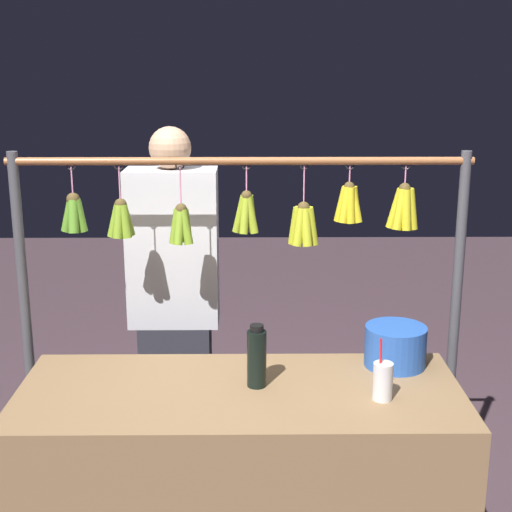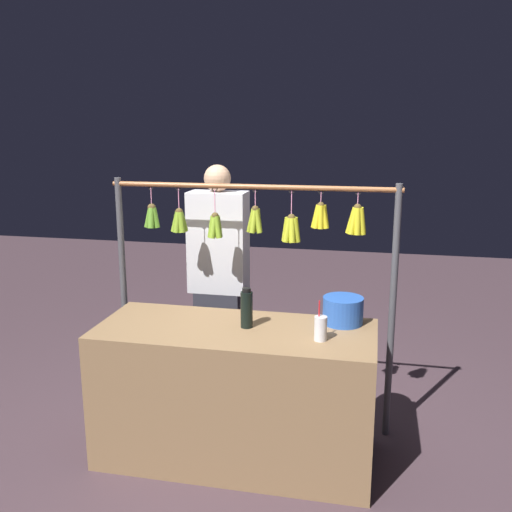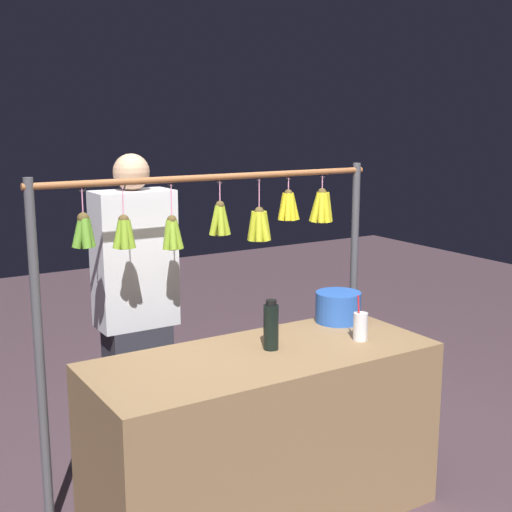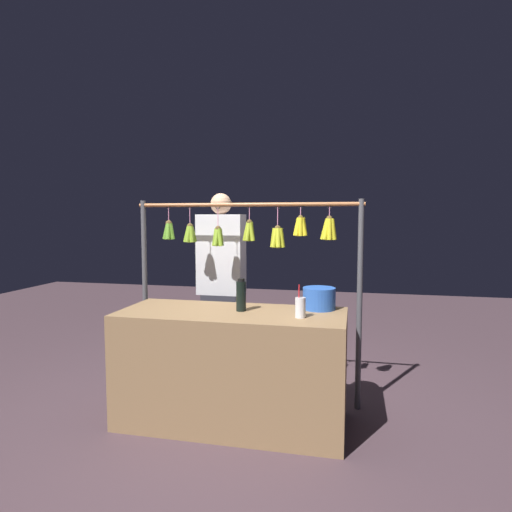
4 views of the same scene
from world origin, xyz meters
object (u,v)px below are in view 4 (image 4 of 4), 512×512
object	(u,v)px
water_bottle	(241,296)
blue_bucket	(319,298)
vendor_person	(222,290)
drink_cup	(300,307)

from	to	relation	value
water_bottle	blue_bucket	size ratio (longest dim) A/B	0.99
water_bottle	vendor_person	size ratio (longest dim) A/B	0.14
vendor_person	water_bottle	bearing A→B (deg)	116.99
blue_bucket	water_bottle	bearing A→B (deg)	18.73
water_bottle	blue_bucket	world-z (taller)	water_bottle
blue_bucket	drink_cup	size ratio (longest dim) A/B	1.07
blue_bucket	vendor_person	size ratio (longest dim) A/B	0.14
water_bottle	drink_cup	size ratio (longest dim) A/B	1.06
water_bottle	blue_bucket	xyz separation A→B (m)	(-0.55, -0.19, -0.03)
water_bottle	vendor_person	distance (m)	0.84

